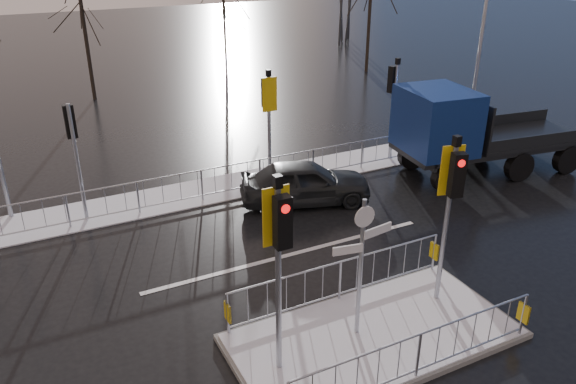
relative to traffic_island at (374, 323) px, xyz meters
name	(u,v)px	position (x,y,z in m)	size (l,w,h in m)	color
ground	(373,339)	(0.01, -0.01, -0.39)	(120.00, 120.00, 0.00)	black
snow_verge	(226,187)	(0.01, 8.59, -0.37)	(30.00, 2.00, 0.04)	white
lane_markings	(383,348)	(0.01, -0.34, -0.39)	(8.00, 11.38, 0.01)	silver
traffic_island	(374,323)	(0.00, 0.00, 0.00)	(6.00, 3.04, 4.15)	slate
far_kerb_fixtures	(238,163)	(0.31, 8.08, 0.63)	(18.00, 0.65, 3.83)	#9CA2AB
car_far_lane	(305,182)	(1.86, 6.42, 0.30)	(1.63, 4.04, 1.38)	black
flatbed_truck	(459,130)	(7.53, 5.96, 1.28)	(7.05, 3.33, 3.15)	black
tree_far_a	(80,0)	(-1.99, 21.99, 4.43)	(3.75, 3.75, 7.08)	black
tree_far_b	(223,2)	(6.01, 23.99, 3.79)	(3.25, 3.25, 6.14)	black
street_lamp_right	(484,31)	(10.58, 8.49, 4.00)	(1.25, 0.18, 8.00)	#9CA2AB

